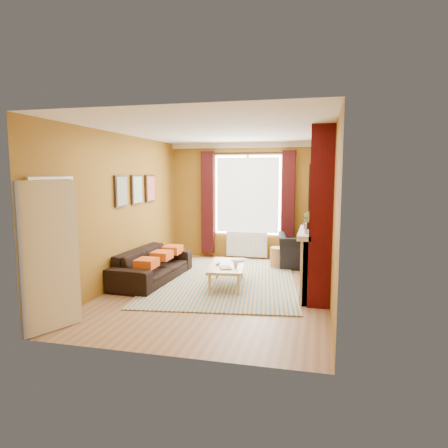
{
  "coord_description": "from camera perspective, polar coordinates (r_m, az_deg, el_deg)",
  "views": [
    {
      "loc": [
        1.69,
        -6.81,
        2.08
      ],
      "look_at": [
        0.0,
        0.25,
        1.15
      ],
      "focal_mm": 32.0,
      "sensor_mm": 36.0,
      "label": 1
    }
  ],
  "objects": [
    {
      "name": "sofa",
      "position": [
        7.9,
        -10.15,
        -5.78
      ],
      "size": [
        0.94,
        2.16,
        0.62
      ],
      "primitive_type": "imported",
      "rotation": [
        0.0,
        0.0,
        1.52
      ],
      "color": "black",
      "rests_on": "ground"
    },
    {
      "name": "floor_lamp",
      "position": [
        9.26,
        12.53,
        1.49
      ],
      "size": [
        0.26,
        0.26,
        1.49
      ],
      "rotation": [
        0.0,
        0.0,
        -0.22
      ],
      "color": "black",
      "rests_on": "ground"
    },
    {
      "name": "book_a",
      "position": [
        7.05,
        -0.56,
        -6.28
      ],
      "size": [
        0.28,
        0.32,
        0.02
      ],
      "primitive_type": "imported",
      "rotation": [
        0.0,
        0.0,
        0.4
      ],
      "color": "#999999",
      "rests_on": "coffee_table"
    },
    {
      "name": "coffee_table",
      "position": [
        7.35,
        0.44,
        -6.17
      ],
      "size": [
        0.78,
        1.31,
        0.41
      ],
      "rotation": [
        0.0,
        0.0,
        0.14
      ],
      "color": "tan",
      "rests_on": "ground"
    },
    {
      "name": "wicker_stool",
      "position": [
        8.93,
        7.75,
        -4.77
      ],
      "size": [
        0.42,
        0.42,
        0.45
      ],
      "rotation": [
        0.0,
        0.0,
        0.19
      ],
      "color": "#A37546",
      "rests_on": "ground"
    },
    {
      "name": "book_b",
      "position": [
        7.77,
        1.78,
        -5.02
      ],
      "size": [
        0.34,
        0.36,
        0.02
      ],
      "primitive_type": "imported",
      "rotation": [
        0.0,
        0.0,
        -0.61
      ],
      "color": "#999999",
      "rests_on": "coffee_table"
    },
    {
      "name": "tv_remote",
      "position": [
        7.35,
        -0.88,
        -5.73
      ],
      "size": [
        0.06,
        0.16,
        0.02
      ],
      "rotation": [
        0.0,
        0.0,
        0.06
      ],
      "color": "black",
      "rests_on": "coffee_table"
    },
    {
      "name": "striped_rug",
      "position": [
        7.87,
        -0.08,
        -7.95
      ],
      "size": [
        3.2,
        4.11,
        0.02
      ],
      "rotation": [
        0.0,
        0.0,
        0.13
      ],
      "color": "#346790",
      "rests_on": "ground"
    },
    {
      "name": "mug",
      "position": [
        7.15,
        1.69,
        -5.85
      ],
      "size": [
        0.1,
        0.1,
        0.09
      ],
      "primitive_type": "imported",
      "rotation": [
        0.0,
        0.0,
        -0.05
      ],
      "color": "#999999",
      "rests_on": "coffee_table"
    },
    {
      "name": "ground",
      "position": [
        7.32,
        -0.46,
        -9.21
      ],
      "size": [
        5.5,
        5.5,
        0.0
      ],
      "primitive_type": "plane",
      "color": "brown",
      "rests_on": "ground"
    },
    {
      "name": "armchair",
      "position": [
        9.03,
        11.35,
        -3.81
      ],
      "size": [
        1.23,
        1.1,
        0.73
      ],
      "primitive_type": "imported",
      "rotation": [
        0.0,
        0.0,
        3.26
      ],
      "color": "black",
      "rests_on": "ground"
    },
    {
      "name": "room_walls",
      "position": [
        7.2,
        4.9,
        1.69
      ],
      "size": [
        3.82,
        5.54,
        2.83
      ],
      "color": "#8A601A",
      "rests_on": "ground"
    }
  ]
}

